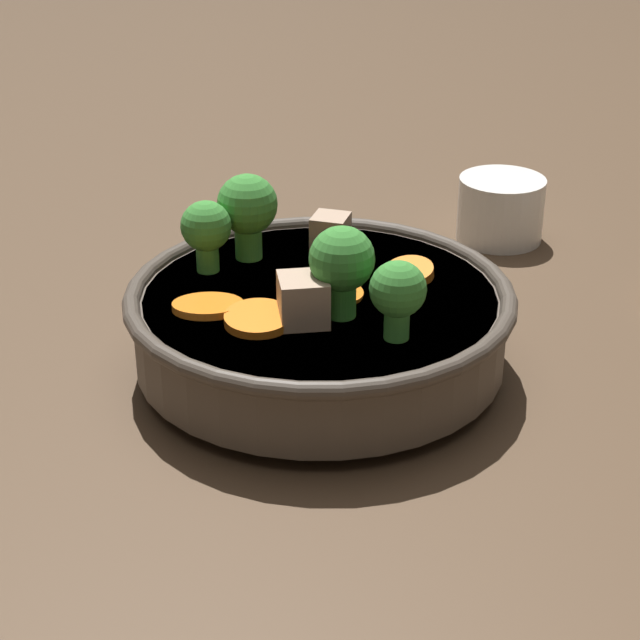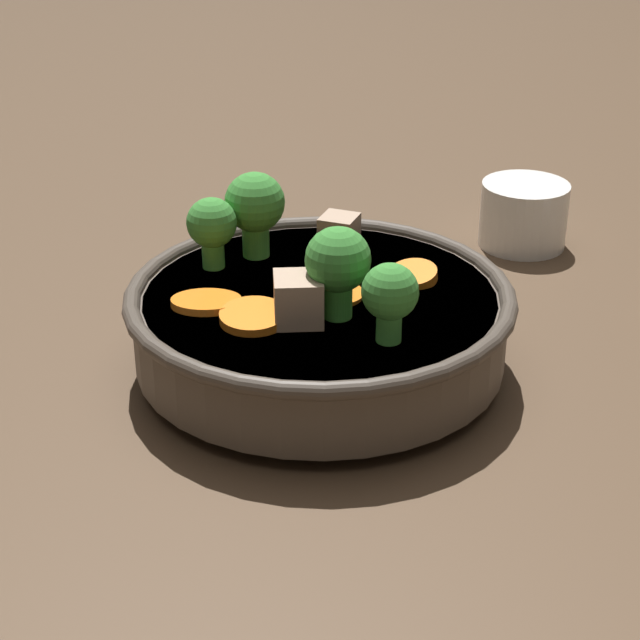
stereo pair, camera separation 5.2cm
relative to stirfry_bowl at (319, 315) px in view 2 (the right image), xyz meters
name	(u,v)px [view 2 (the right image)]	position (x,y,z in m)	size (l,w,h in m)	color
ground_plane	(320,369)	(0.00, 0.00, -0.04)	(3.00, 3.00, 0.00)	#4C3826
stirfry_bowl	(319,315)	(0.00, 0.00, 0.00)	(0.27, 0.27, 0.12)	#51473D
tea_cup	(524,214)	(-0.25, 0.14, -0.01)	(0.08, 0.08, 0.06)	white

